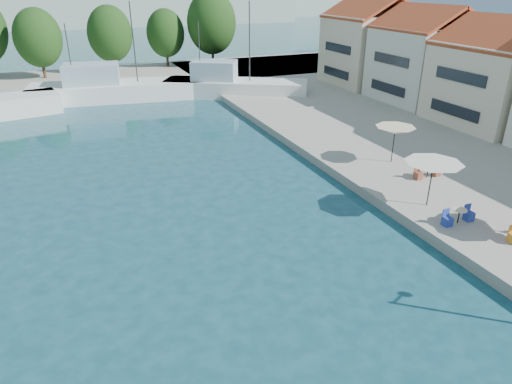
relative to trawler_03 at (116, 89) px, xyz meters
name	(u,v)px	position (x,y,z in m)	size (l,w,h in m)	color
quay_right	(501,139)	(26.13, -26.60, -0.77)	(32.00, 92.00, 0.60)	gray
quay_far	(74,81)	(-3.87, 10.40, -0.77)	(90.00, 16.00, 0.60)	gray
building_04	(501,70)	(28.13, -23.60, 3.95)	(9.00, 8.80, 9.20)	beige
building_05	(425,52)	(28.13, -14.60, 4.19)	(8.40, 8.80, 9.70)	beige
building_06	(371,40)	(28.13, -5.60, 4.43)	(9.00, 8.80, 10.20)	beige
trawler_03	(116,89)	(0.00, 0.00, 0.00)	(18.92, 7.27, 10.20)	silver
trawler_04	(232,87)	(11.89, -3.62, 0.00)	(15.44, 11.20, 10.20)	silver
tree_05	(38,38)	(-7.11, 12.55, 4.29)	(5.58, 5.58, 8.25)	#3F2B19
tree_06	(110,34)	(1.42, 13.40, 4.35)	(5.64, 5.64, 8.35)	#3F2B19
tree_07	(165,33)	(9.02, 15.33, 3.96)	(5.19, 5.19, 7.68)	#3F2B19
tree_08	(212,23)	(15.09, 13.21, 5.30)	(6.75, 6.75, 9.99)	#3F2B19
umbrella_white	(433,167)	(12.05, -34.06, 1.74)	(3.06, 3.06, 2.46)	black
umbrella_cream	(395,130)	(14.39, -27.98, 1.71)	(2.61, 2.61, 2.43)	black
cafe_table_02	(458,218)	(12.06, -36.26, -0.18)	(1.82, 0.70, 0.76)	black
cafe_table_03	(428,173)	(14.73, -31.05, -0.18)	(1.82, 0.70, 0.76)	black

